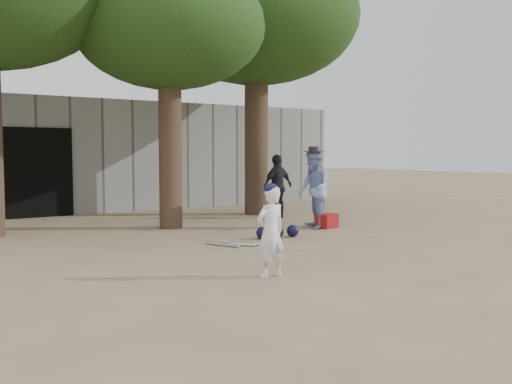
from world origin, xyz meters
TOP-DOWN VIEW (x-y plane):
  - ground at (0.00, 0.00)m, footprint 70.00×70.00m
  - boy_player at (-0.42, -0.84)m, footprint 0.45×0.31m
  - spectator_blue at (3.05, 2.47)m, footprint 0.89×0.98m
  - spectator_dark at (3.58, 4.45)m, footprint 0.95×0.50m
  - red_bag at (3.33, 2.34)m, footprint 0.48×0.40m
  - back_building at (-0.00, 10.33)m, footprint 16.00×5.24m
  - helmet_row at (1.62, 1.79)m, footprint 0.87×0.32m
  - bat_pile at (0.49, 1.48)m, footprint 0.83×0.80m
  - tree_row at (0.74, 5.02)m, footprint 11.40×5.80m

SIDE VIEW (x-z plane):
  - ground at x=0.00m, z-range 0.00..0.00m
  - bat_pile at x=0.49m, z-range 0.00..0.06m
  - helmet_row at x=1.62m, z-range 0.00..0.23m
  - red_bag at x=3.33m, z-range 0.00..0.30m
  - boy_player at x=-0.42m, z-range 0.00..1.17m
  - spectator_dark at x=3.58m, z-range 0.00..1.55m
  - spectator_blue at x=3.05m, z-range 0.00..1.65m
  - back_building at x=0.00m, z-range 0.00..3.00m
  - tree_row at x=0.74m, z-range 1.34..8.03m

